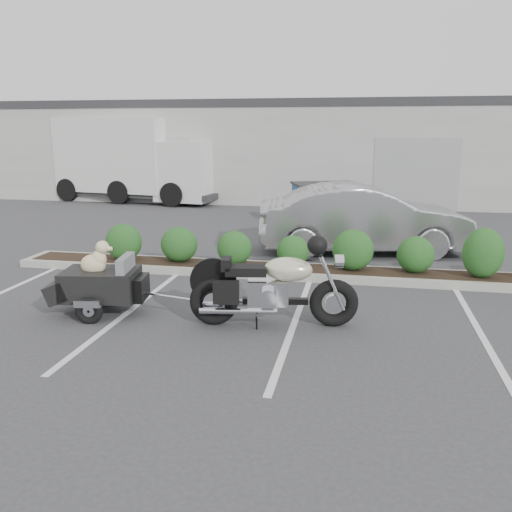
% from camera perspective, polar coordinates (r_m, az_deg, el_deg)
% --- Properties ---
extents(ground, '(90.00, 90.00, 0.00)m').
position_cam_1_polar(ground, '(9.09, -3.04, -5.31)').
color(ground, '#38383A').
rests_on(ground, ground).
extents(planter_kerb, '(12.00, 1.00, 0.15)m').
position_cam_1_polar(planter_kerb, '(10.98, 4.84, -1.67)').
color(planter_kerb, '#9E9E93').
rests_on(planter_kerb, ground).
extents(building, '(26.00, 10.00, 4.00)m').
position_cam_1_polar(building, '(25.46, 6.43, 11.12)').
color(building, '#9EA099').
rests_on(building, ground).
extents(motorcycle, '(2.53, 0.99, 1.46)m').
position_cam_1_polar(motorcycle, '(8.04, 1.82, -3.44)').
color(motorcycle, black).
rests_on(motorcycle, ground).
extents(pet_trailer, '(2.04, 1.16, 1.20)m').
position_cam_1_polar(pet_trailer, '(8.94, -16.12, -2.74)').
color(pet_trailer, black).
rests_on(pet_trailer, ground).
extents(sedan, '(5.18, 2.60, 1.63)m').
position_cam_1_polar(sedan, '(13.06, 11.28, 3.82)').
color(sedan, '#A7A6AD').
rests_on(sedan, ground).
extents(dumpster, '(2.28, 1.91, 1.28)m').
position_cam_1_polar(dumpster, '(16.93, 7.29, 5.51)').
color(dumpster, navy).
rests_on(dumpster, ground).
extents(delivery_truck, '(7.48, 3.48, 3.30)m').
position_cam_1_polar(delivery_truck, '(22.92, -12.39, 9.64)').
color(delivery_truck, silver).
rests_on(delivery_truck, ground).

